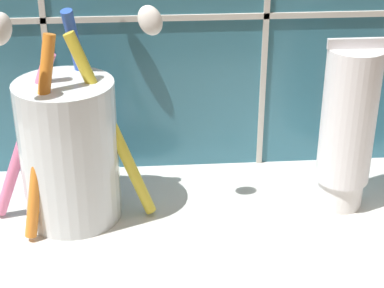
{
  "coord_description": "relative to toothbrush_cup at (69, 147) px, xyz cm",
  "views": [
    {
      "loc": [
        -8.5,
        -38.3,
        30.4
      ],
      "look_at": [
        -5.34,
        2.64,
        10.0
      ],
      "focal_mm": 60.0,
      "sensor_mm": 36.0,
      "label": 1
    }
  ],
  "objects": [
    {
      "name": "sink_counter",
      "position": [
        14.61,
        -6.63,
        -7.14
      ],
      "size": [
        74.49,
        29.76,
        2.0
      ],
      "primitive_type": "cube",
      "color": "silver",
      "rests_on": "ground"
    },
    {
      "name": "toothpaste_tube",
      "position": [
        21.91,
        -0.04,
        0.95
      ],
      "size": [
        4.52,
        4.31,
        14.32
      ],
      "color": "white",
      "rests_on": "sink_counter"
    },
    {
      "name": "toothbrush_cup",
      "position": [
        0.0,
        0.0,
        0.0
      ],
      "size": [
        15.41,
        12.1,
        18.72
      ],
      "color": "silver",
      "rests_on": "sink_counter"
    }
  ]
}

